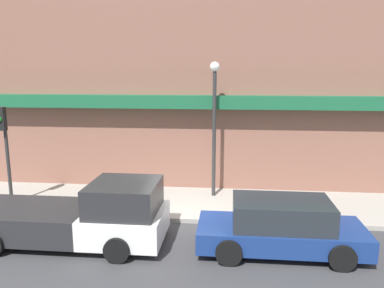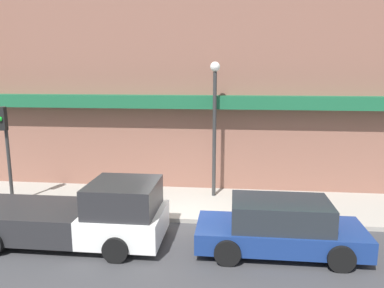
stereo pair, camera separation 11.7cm
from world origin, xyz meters
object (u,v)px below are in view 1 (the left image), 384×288
(street_lamp, at_px, (214,113))
(traffic_light, at_px, (4,138))
(pickup_truck, at_px, (82,216))
(fire_hydrant, at_px, (130,204))
(parked_car, at_px, (281,227))

(street_lamp, xyz_separation_m, traffic_light, (-7.18, -1.70, -0.78))
(pickup_truck, bearing_deg, traffic_light, 148.73)
(pickup_truck, xyz_separation_m, street_lamp, (3.52, 4.11, 2.53))
(pickup_truck, bearing_deg, fire_hydrant, 69.40)
(traffic_light, bearing_deg, pickup_truck, -33.44)
(fire_hydrant, height_order, traffic_light, traffic_light)
(pickup_truck, distance_m, street_lamp, 5.98)
(traffic_light, bearing_deg, street_lamp, 13.29)
(pickup_truck, height_order, fire_hydrant, pickup_truck)
(pickup_truck, height_order, parked_car, pickup_truck)
(fire_hydrant, relative_size, traffic_light, 0.18)
(parked_car, distance_m, fire_hydrant, 5.08)
(pickup_truck, relative_size, street_lamp, 1.09)
(pickup_truck, height_order, street_lamp, street_lamp)
(parked_car, bearing_deg, street_lamp, 114.77)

